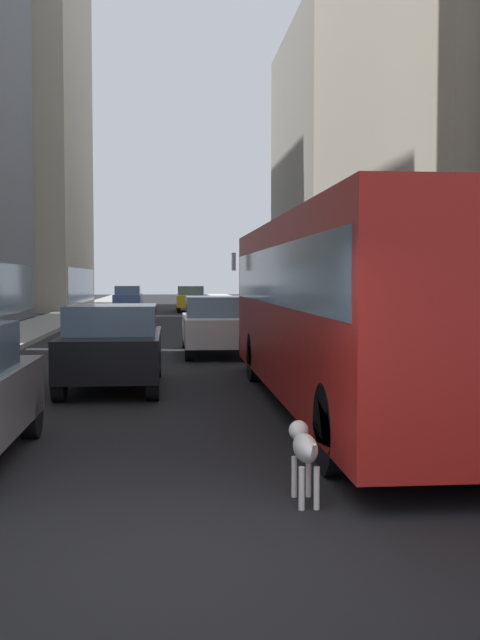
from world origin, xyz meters
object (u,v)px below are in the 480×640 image
at_px(car_yellow_taxi, 190,299).
at_px(car_blue_hatchback, 128,298).
at_px(transit_bus, 349,300).
at_px(car_white_van, 216,325).
at_px(dalmatian_dog, 304,448).
at_px(car_black_suv, 113,346).

bearing_deg(car_yellow_taxi, car_blue_hatchback, 159.08).
height_order(transit_bus, car_white_van, transit_bus).
relative_size(car_yellow_taxi, car_white_van, 1.05).
height_order(car_yellow_taxi, car_blue_hatchback, same).
bearing_deg(car_white_van, transit_bus, -80.19).
xyz_separation_m(transit_bus, car_white_van, (-1.60, 9.26, -0.95)).
relative_size(transit_bus, car_yellow_taxi, 2.43).
distance_m(car_yellow_taxi, dalmatian_dog, 42.06).
height_order(transit_bus, car_blue_hatchback, transit_bus).
height_order(car_blue_hatchback, dalmatian_dog, car_blue_hatchback).
height_order(car_white_van, car_black_suv, same).
distance_m(transit_bus, car_white_van, 9.44).
bearing_deg(car_white_van, dalmatian_dog, -90.12).
bearing_deg(car_black_suv, transit_bus, -33.90).
bearing_deg(car_yellow_taxi, transit_bus, -87.52).
relative_size(car_white_van, dalmatian_dog, 4.69).
bearing_deg(car_white_van, car_black_suv, -110.07).
bearing_deg(dalmatian_dog, car_black_suv, 106.90).
bearing_deg(car_blue_hatchback, car_yellow_taxi, -20.92).
bearing_deg(transit_bus, dalmatian_dog, -107.67).
relative_size(car_blue_hatchback, dalmatian_dog, 4.90).
bearing_deg(transit_bus, car_white_van, 99.81).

